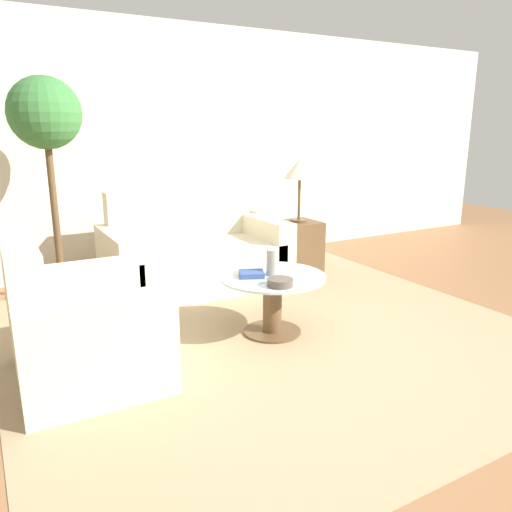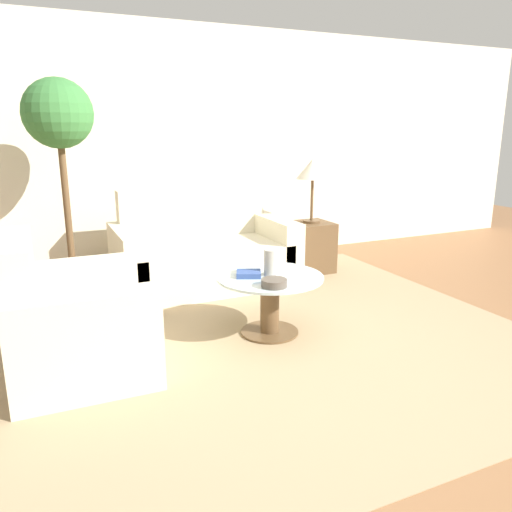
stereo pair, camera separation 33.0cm
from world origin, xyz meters
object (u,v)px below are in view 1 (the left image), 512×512
(book_stack, at_px, (252,274))
(bowl, at_px, (280,282))
(armchair, at_px, (77,334))
(coffee_table, at_px, (272,296))
(table_lamp, at_px, (300,170))
(potted_plant, at_px, (48,141))
(sofa_main, at_px, (193,256))
(vase, at_px, (273,262))

(book_stack, bearing_deg, bowl, -55.06)
(armchair, bearing_deg, coffee_table, -88.57)
(coffee_table, distance_m, bowl, 0.32)
(coffee_table, distance_m, book_stack, 0.24)
(bowl, relative_size, book_stack, 0.80)
(armchair, xyz_separation_m, bowl, (1.32, -0.23, 0.19))
(table_lamp, distance_m, potted_plant, 2.44)
(sofa_main, distance_m, bowl, 1.65)
(coffee_table, relative_size, book_stack, 3.56)
(armchair, xyz_separation_m, table_lamp, (2.56, 1.35, 0.79))
(armchair, xyz_separation_m, coffee_table, (1.41, 0.01, -0.00))
(sofa_main, bearing_deg, vase, -87.33)
(sofa_main, xyz_separation_m, armchair, (-1.36, -1.41, 0.00))
(potted_plant, bearing_deg, book_stack, -53.31)
(table_lamp, bearing_deg, vase, -130.62)
(sofa_main, xyz_separation_m, bowl, (-0.03, -1.64, 0.19))
(table_lamp, bearing_deg, bowl, -127.91)
(bowl, bearing_deg, book_stack, 101.59)
(sofa_main, distance_m, coffee_table, 1.40)
(sofa_main, bearing_deg, armchair, -133.94)
(coffee_table, xyz_separation_m, bowl, (-0.09, -0.24, 0.19))
(potted_plant, relative_size, bowl, 10.79)
(sofa_main, height_order, book_stack, sofa_main)
(bowl, bearing_deg, vase, 69.71)
(armchair, bearing_deg, sofa_main, -42.90)
(table_lamp, bearing_deg, armchair, -152.20)
(coffee_table, bearing_deg, table_lamp, 49.48)
(coffee_table, xyz_separation_m, book_stack, (-0.15, 0.05, 0.18))
(sofa_main, distance_m, armchair, 1.95)
(potted_plant, bearing_deg, sofa_main, -7.25)
(vase, height_order, bowl, vase)
(vase, bearing_deg, armchair, -179.12)
(sofa_main, distance_m, vase, 1.41)
(table_lamp, xyz_separation_m, vase, (-1.14, -1.33, -0.53))
(sofa_main, height_order, coffee_table, sofa_main)
(potted_plant, distance_m, bowl, 2.34)
(sofa_main, distance_m, table_lamp, 1.44)
(coffee_table, distance_m, potted_plant, 2.29)
(armchair, distance_m, vase, 1.44)
(sofa_main, relative_size, book_stack, 7.60)
(potted_plant, relative_size, book_stack, 8.65)
(table_lamp, height_order, potted_plant, potted_plant)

